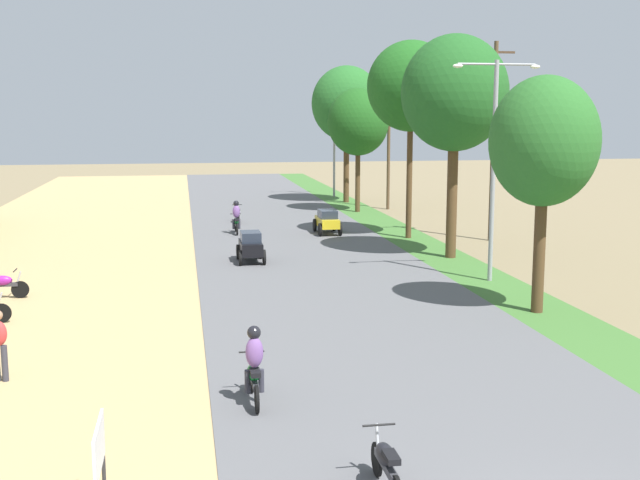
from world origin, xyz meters
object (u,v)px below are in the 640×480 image
at_px(car_sedan_yellow, 327,220).
at_px(car_hatchback_black, 251,245).
at_px(streetlamp_near, 494,155).
at_px(utility_pole_near, 493,139).
at_px(motorbike_ahead_fifth, 238,213).
at_px(parked_motorbike_third, 1,284).
at_px(motorbike_ahead_fourth, 236,218).
at_px(motorbike_ahead_third, 254,367).
at_px(utility_pole_far, 389,136).
at_px(motorbike_ahead_second, 386,462).
at_px(median_tree_fourth, 358,122).
at_px(median_tree_fifth, 347,104).
at_px(streetlamp_mid, 334,136).
at_px(street_signboard, 99,454).
at_px(median_tree_third, 411,87).
at_px(median_tree_nearest, 544,143).
at_px(median_tree_second, 455,94).

bearing_deg(car_sedan_yellow, car_hatchback_black, -122.14).
relative_size(streetlamp_near, utility_pole_near, 0.84).
bearing_deg(motorbike_ahead_fifth, utility_pole_near, -34.65).
relative_size(parked_motorbike_third, utility_pole_near, 0.19).
distance_m(streetlamp_near, motorbike_ahead_fourth, 15.56).
bearing_deg(motorbike_ahead_third, car_hatchback_black, 85.36).
height_order(streetlamp_near, motorbike_ahead_fourth, streetlamp_near).
distance_m(utility_pole_far, motorbike_ahead_second, 38.56).
height_order(median_tree_fourth, motorbike_ahead_fifth, median_tree_fourth).
relative_size(median_tree_fifth, utility_pole_far, 1.03).
height_order(streetlamp_near, streetlamp_mid, streetlamp_near).
xyz_separation_m(street_signboard, streetlamp_near, (12.04, 15.25, 3.41)).
bearing_deg(parked_motorbike_third, car_hatchback_black, 30.53).
xyz_separation_m(median_tree_third, streetlamp_near, (0.11, -10.09, -2.69)).
bearing_deg(street_signboard, median_tree_fifth, 73.56).
bearing_deg(street_signboard, median_tree_nearest, 42.32).
xyz_separation_m(streetlamp_near, utility_pole_near, (3.60, 9.01, 0.30)).
distance_m(median_tree_second, median_tree_fifth, 21.23).
xyz_separation_m(median_tree_third, motorbike_ahead_second, (-7.62, -25.16, -6.64)).
relative_size(median_tree_fifth, motorbike_ahead_fourth, 5.03).
distance_m(median_tree_fourth, car_hatchback_black, 18.10).
xyz_separation_m(streetlamp_near, streetlamp_mid, (0.00, 29.67, -0.11)).
xyz_separation_m(median_tree_nearest, streetlamp_near, (0.33, 4.59, -0.61)).
xyz_separation_m(parked_motorbike_third, motorbike_ahead_fifth, (8.79, 16.91, 0.02)).
bearing_deg(car_sedan_yellow, motorbike_ahead_fifth, 129.72).
xyz_separation_m(median_tree_fifth, car_hatchback_black, (-8.23, -20.94, -5.87)).
xyz_separation_m(streetlamp_mid, motorbike_ahead_third, (-9.41, -40.50, -3.56)).
distance_m(median_tree_second, streetlamp_mid, 25.09).
xyz_separation_m(parked_motorbike_third, median_tree_second, (16.76, 4.71, 6.19)).
bearing_deg(car_hatchback_black, streetlamp_near, -31.53).
relative_size(street_signboard, motorbike_ahead_fifth, 0.83).
bearing_deg(utility_pole_near, parked_motorbike_third, -155.93).
bearing_deg(car_sedan_yellow, median_tree_second, -61.95).
xyz_separation_m(median_tree_second, streetlamp_mid, (-0.15, 24.98, -2.33)).
relative_size(median_tree_second, utility_pole_near, 0.98).
relative_size(streetlamp_mid, motorbike_ahead_fifth, 4.18).
bearing_deg(median_tree_fourth, motorbike_ahead_fifth, -153.82).
bearing_deg(motorbike_ahead_fifth, motorbike_ahead_fourth, -94.95).
height_order(motorbike_ahead_third, motorbike_ahead_fourth, same).
distance_m(street_signboard, car_sedan_yellow, 28.47).
relative_size(utility_pole_far, motorbike_ahead_fourth, 4.87).
distance_m(median_tree_second, utility_pole_far, 17.56).
xyz_separation_m(parked_motorbike_third, motorbike_ahead_third, (7.20, -10.80, 0.30)).
bearing_deg(motorbike_ahead_second, car_sedan_yellow, 81.59).
height_order(car_sedan_yellow, motorbike_ahead_second, car_sedan_yellow).
distance_m(parked_motorbike_third, car_sedan_yellow, 17.60).
bearing_deg(median_tree_nearest, streetlamp_near, 85.87).
bearing_deg(motorbike_ahead_third, motorbike_ahead_second, -68.47).
height_order(utility_pole_far, car_sedan_yellow, utility_pole_far).
bearing_deg(median_tree_fifth, motorbike_ahead_fourth, -122.12).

